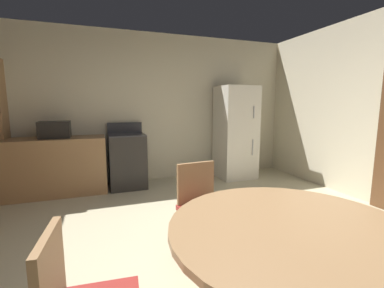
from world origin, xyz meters
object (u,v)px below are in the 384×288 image
(oven_range, at_px, (127,160))
(dining_table, at_px, (291,251))
(refrigerator, at_px, (235,132))
(chair_north, at_px, (201,204))
(microwave, at_px, (55,130))

(oven_range, relative_size, dining_table, 0.81)
(refrigerator, relative_size, dining_table, 1.30)
(oven_range, bearing_deg, chair_north, -79.51)
(microwave, xyz_separation_m, dining_table, (1.63, -3.44, -0.42))
(dining_table, bearing_deg, chair_north, 95.63)
(dining_table, distance_m, chair_north, 1.10)
(refrigerator, xyz_separation_m, dining_table, (-1.51, -3.39, -0.27))
(oven_range, xyz_separation_m, chair_north, (0.44, -2.36, 0.03))
(microwave, bearing_deg, refrigerator, -0.91)
(refrigerator, height_order, microwave, refrigerator)
(oven_range, distance_m, refrigerator, 2.10)
(oven_range, relative_size, microwave, 2.50)
(dining_table, relative_size, chair_north, 1.56)
(microwave, distance_m, dining_table, 3.83)
(refrigerator, distance_m, microwave, 3.14)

